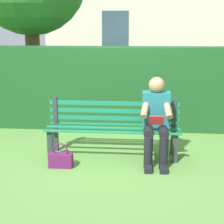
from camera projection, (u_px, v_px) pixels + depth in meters
ground at (113, 156)px, 4.96m from camera, size 60.00×60.00×0.00m
park_bench at (113, 126)px, 4.94m from camera, size 1.91×0.48×0.82m
person_seated at (156, 118)px, 4.67m from camera, size 0.44×0.73×1.16m
hedge_backdrop at (148, 86)px, 6.30m from camera, size 6.46×0.81×1.60m
handbag at (61, 159)px, 4.54m from camera, size 0.31×0.14×0.34m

